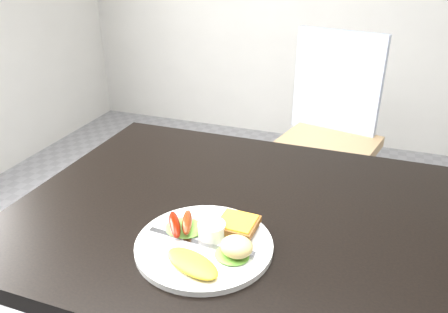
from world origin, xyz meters
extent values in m
cube|color=black|center=(0.00, 0.00, 0.73)|extent=(1.20, 0.80, 0.04)
cube|color=tan|center=(0.00, 1.09, 0.45)|extent=(0.51, 0.51, 0.05)
imported|color=navy|center=(0.24, 0.45, 0.67)|extent=(0.55, 0.43, 1.33)
cylinder|color=white|center=(-0.11, -0.16, 0.76)|extent=(0.28, 0.28, 0.01)
ellipsoid|color=#549434|center=(-0.16, -0.14, 0.77)|extent=(0.10, 0.09, 0.01)
ellipsoid|color=green|center=(-0.04, -0.19, 0.77)|extent=(0.08, 0.08, 0.01)
ellipsoid|color=yellow|center=(-0.10, -0.24, 0.77)|extent=(0.14, 0.10, 0.02)
ellipsoid|color=#670B03|center=(-0.18, -0.15, 0.78)|extent=(0.07, 0.09, 0.02)
ellipsoid|color=brown|center=(-0.16, -0.14, 0.78)|extent=(0.05, 0.09, 0.02)
cylinder|color=white|center=(-0.10, -0.14, 0.78)|extent=(0.07, 0.07, 0.03)
cube|color=olive|center=(-0.07, -0.10, 0.77)|extent=(0.06, 0.06, 0.01)
cube|color=brown|center=(-0.05, -0.11, 0.78)|extent=(0.08, 0.08, 0.01)
ellipsoid|color=#CACB86|center=(-0.03, -0.18, 0.79)|extent=(0.08, 0.08, 0.03)
cube|color=#ADAFB7|center=(-0.14, -0.17, 0.76)|extent=(0.17, 0.03, 0.00)
camera|label=1|loc=(0.18, -0.83, 1.31)|focal=35.00mm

